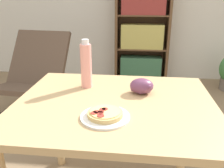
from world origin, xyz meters
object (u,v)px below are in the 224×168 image
Objects in this scene: drink_bottle at (86,65)px; lounge_chair_near at (35,90)px; pizza_on_plate at (105,115)px; bookshelf at (142,35)px; grape_bunch at (142,86)px.

drink_bottle is 1.37m from lounge_chair_near.
bookshelf reaches higher than pizza_on_plate.
bookshelf is (1.15, 1.28, 0.41)m from lounge_chair_near.
grape_bunch is 0.35m from drink_bottle.
grape_bunch is 1.59m from lounge_chair_near.
pizza_on_plate is 2.60m from bookshelf.
drink_bottle is (-0.33, 0.07, 0.09)m from grape_bunch.
bookshelf is at bearing 85.81° from pizza_on_plate.
grape_bunch is (0.17, 0.31, 0.03)m from pizza_on_plate.
bookshelf reaches higher than grape_bunch.
pizza_on_plate is 0.26× the size of lounge_chair_near.
lounge_chair_near reaches higher than pizza_on_plate.
lounge_chair_near is at bearing -131.95° from bookshelf.
lounge_chair_near is at bearing 130.03° from drink_bottle.
drink_bottle is (-0.16, 0.37, 0.12)m from pizza_on_plate.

